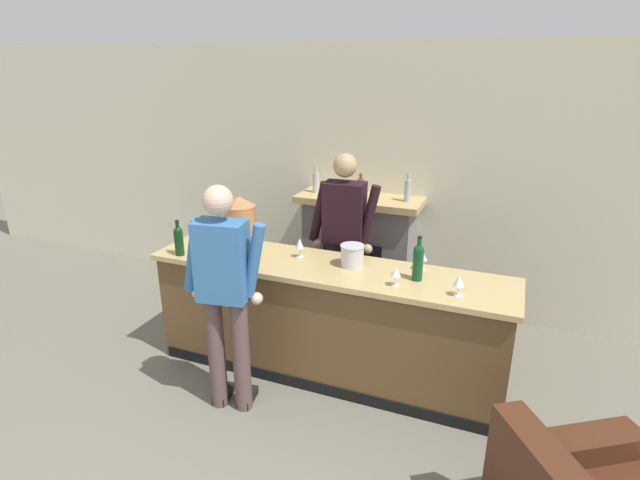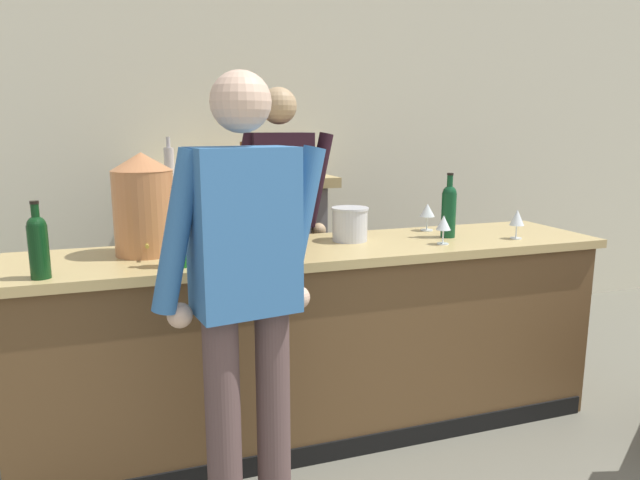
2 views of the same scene
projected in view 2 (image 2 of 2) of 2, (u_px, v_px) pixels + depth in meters
The scene contains 14 objects.
wall_back_panel at pixel (270, 155), 4.28m from camera, with size 12.00×0.07×2.75m.
bar_counter at pixel (321, 340), 2.95m from camera, with size 2.98×0.67×1.00m.
fireplace_stone at pixel (244, 262), 4.10m from camera, with size 1.29×0.52×1.53m.
person_customer at pixel (245, 296), 2.05m from camera, with size 0.65×0.35×1.77m.
person_bartender at pixel (280, 226), 3.37m from camera, with size 0.66×0.32×1.81m.
copper_dispenser at pixel (144, 204), 2.63m from camera, with size 0.28×0.32×0.47m.
ice_bucket_steel at pixel (350, 224), 2.97m from camera, with size 0.19×0.19×0.18m.
wine_bottle_merlot_tall at pixel (38, 244), 2.22m from camera, with size 0.08×0.08×0.31m.
wine_bottle_rose_blush at pixel (179, 230), 2.40m from camera, with size 0.08×0.08×0.35m.
wine_bottle_cabernet_heavy at pixel (449, 209), 3.06m from camera, with size 0.08×0.08×0.35m.
wine_glass_front_left at pixel (444, 224), 2.88m from camera, with size 0.07×0.07×0.15m.
wine_glass_back_row at pixel (517, 218), 3.02m from camera, with size 0.08×0.08×0.16m.
wine_glass_near_bucket at pixel (427, 211), 3.26m from camera, with size 0.09×0.09×0.16m.
wine_glass_by_dispenser at pixel (262, 222), 2.83m from camera, with size 0.07×0.07×0.17m.
Camera 2 is at (-1.03, 0.02, 1.58)m, focal length 32.00 mm.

